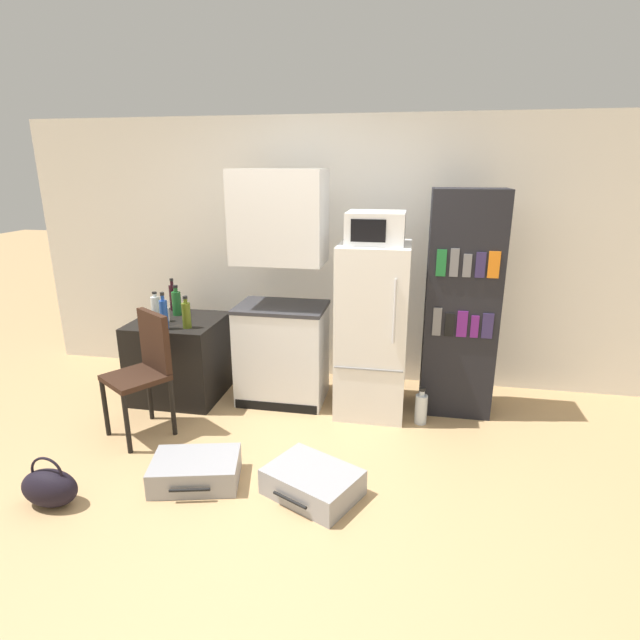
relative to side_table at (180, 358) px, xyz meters
The scene contains 19 objects.
ground_plane 1.82m from the side_table, 44.38° to the right, with size 24.00×24.00×0.00m, color tan.
wall_back 1.87m from the side_table, 27.10° to the left, with size 6.40×0.10×2.44m.
side_table is the anchor object (origin of this frame).
kitchen_hutch 1.09m from the side_table, ahead, with size 0.76×0.53×1.98m.
refrigerator 1.75m from the side_table, ahead, with size 0.56×0.64×1.42m.
microwave 2.08m from the side_table, ahead, with size 0.45×0.42×0.25m.
bookshelf 2.48m from the side_table, ahead, with size 0.57×0.38×1.84m.
bottle_blue_soda 0.55m from the side_table, 85.75° to the right, with size 0.07×0.07×0.31m.
bottle_olive_oil 0.54m from the side_table, 45.58° to the right, with size 0.07×0.07×0.27m.
bottle_clear_short 0.52m from the side_table, 156.94° to the left, with size 0.08×0.08×0.22m.
bottle_wine_dark 0.60m from the side_table, 120.42° to the left, with size 0.06×0.06×0.30m.
bottle_green_tall 0.50m from the side_table, 113.99° to the left, with size 0.08×0.08×0.28m.
bottle_milk_white 0.43m from the side_table, 143.46° to the right, with size 0.06×0.06×0.15m.
bowl 0.42m from the side_table, 123.80° to the right, with size 0.14×0.14×0.04m.
chair 0.70m from the side_table, 85.64° to the right, with size 0.55×0.55×0.96m.
suitcase_large_flat 1.91m from the side_table, 39.86° to the right, with size 0.68×0.61×0.17m.
suitcase_small_flat 1.43m from the side_table, 61.29° to the right, with size 0.63×0.50×0.17m.
handbag 1.63m from the side_table, 93.67° to the right, with size 0.36×0.20×0.33m.
water_bottle_front 2.15m from the side_table, ahead, with size 0.10×0.10×0.31m.
Camera 1 is at (0.73, -2.63, 2.00)m, focal length 28.00 mm.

